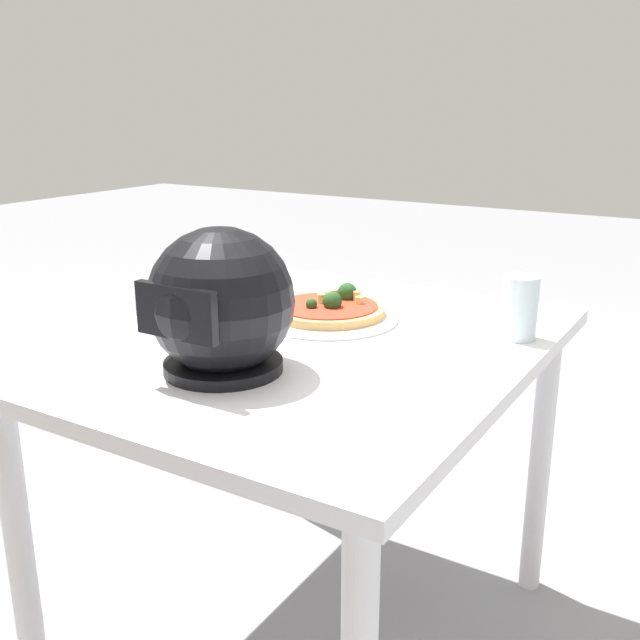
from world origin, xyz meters
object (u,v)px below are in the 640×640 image
Objects in this scene: dining_table at (312,382)px; drinking_glass at (520,308)px; motorcycle_helmet at (221,304)px; pizza at (329,308)px.

drinking_glass is at bearing -147.18° from dining_table.
motorcycle_helmet reaches higher than dining_table.
pizza is (0.04, -0.14, 0.12)m from dining_table.
pizza is 1.95× the size of drinking_glass.
dining_table is at bearing -99.92° from motorcycle_helmet.
drinking_glass is at bearing -130.43° from motorcycle_helmet.
dining_table is 4.04× the size of motorcycle_helmet.
pizza is 0.40m from drinking_glass.
motorcycle_helmet is at bearing 90.78° from pizza.
motorcycle_helmet is (-0.01, 0.37, 0.09)m from pizza.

